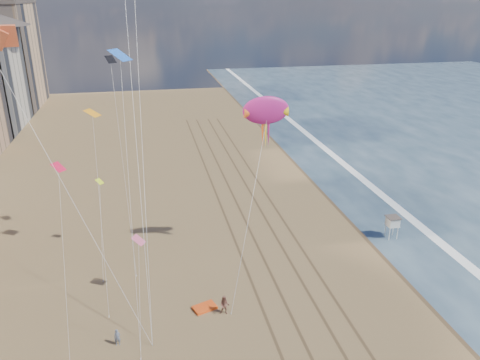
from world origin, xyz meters
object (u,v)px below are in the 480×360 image
grounded_kite (205,307)px  kite_flyer_a (117,337)px  show_kite (266,111)px  kite_flyer_b (225,305)px  lifeguard_stand (393,222)px

grounded_kite → kite_flyer_a: bearing=-176.4°
grounded_kite → show_kite: 20.58m
kite_flyer_a → kite_flyer_b: kite_flyer_b is taller
show_kite → kite_flyer_a: bearing=-142.6°
lifeguard_stand → kite_flyer_a: (-32.47, -12.76, -1.42)m
show_kite → kite_flyer_a: (-15.99, -12.22, -16.15)m
grounded_kite → show_kite: show_kite is taller
lifeguard_stand → show_kite: 22.11m
grounded_kite → lifeguard_stand: bearing=1.2°
grounded_kite → kite_flyer_a: size_ratio=1.39×
show_kite → kite_flyer_b: 19.83m
kite_flyer_b → lifeguard_stand: bearing=43.6°
kite_flyer_a → kite_flyer_b: size_ratio=0.80×
lifeguard_stand → show_kite: (-16.48, -0.55, 14.73)m
lifeguard_stand → show_kite: show_kite is taller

